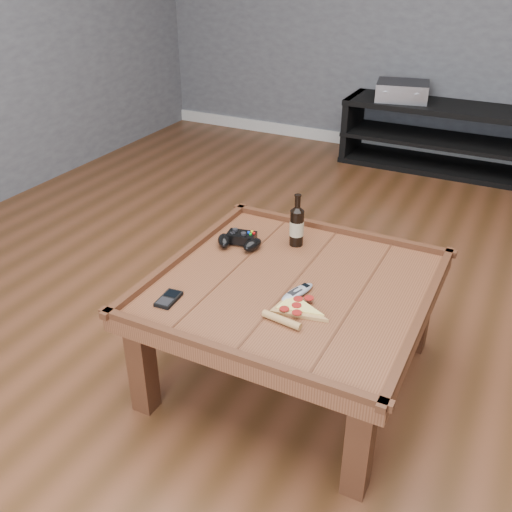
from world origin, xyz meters
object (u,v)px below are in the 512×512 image
at_px(pizza_slice, 294,310).
at_px(smartphone, 169,299).
at_px(media_console, 435,137).
at_px(beer_bottle, 297,225).
at_px(av_receiver, 402,91).
at_px(coffee_table, 293,296).
at_px(game_controller, 240,240).
at_px(remote_control, 297,292).

xyz_separation_m(pizza_slice, smartphone, (-0.43, -0.14, -0.00)).
distance_m(media_console, pizza_slice, 2.93).
xyz_separation_m(beer_bottle, av_receiver, (-0.18, 2.45, 0.02)).
bearing_deg(av_receiver, coffee_table, -95.59).
bearing_deg(smartphone, game_controller, 81.78).
bearing_deg(remote_control, media_console, 108.88).
height_order(beer_bottle, pizza_slice, beer_bottle).
height_order(coffee_table, av_receiver, av_receiver).
relative_size(coffee_table, beer_bottle, 4.49).
bearing_deg(remote_control, av_receiver, 114.90).
relative_size(coffee_table, smartphone, 8.86).
bearing_deg(remote_control, pizza_slice, -54.26).
bearing_deg(game_controller, av_receiver, 79.30).
bearing_deg(media_console, smartphone, -96.57).
bearing_deg(remote_control, smartphone, -130.58).
distance_m(pizza_slice, smartphone, 0.45).
xyz_separation_m(remote_control, av_receiver, (-0.34, 2.81, 0.10)).
height_order(game_controller, av_receiver, av_receiver).
xyz_separation_m(media_console, pizza_slice, (0.08, -2.92, 0.21)).
bearing_deg(smartphone, coffee_table, 36.85).
xyz_separation_m(coffee_table, game_controller, (-0.32, 0.17, 0.09)).
bearing_deg(remote_control, game_controller, 165.07).
height_order(media_console, smartphone, media_console).
bearing_deg(pizza_slice, beer_bottle, 120.30).
height_order(coffee_table, beer_bottle, beer_bottle).
relative_size(coffee_table, pizza_slice, 3.67).
bearing_deg(media_console, av_receiver, -179.06).
bearing_deg(beer_bottle, game_controller, -149.91).
bearing_deg(remote_control, coffee_table, 142.23).
distance_m(coffee_table, av_receiver, 2.77).
distance_m(media_console, remote_control, 2.83).
xyz_separation_m(smartphone, av_receiver, (0.06, 3.06, 0.11)).
xyz_separation_m(media_console, remote_control, (0.05, -2.82, 0.22)).
height_order(remote_control, av_receiver, av_receiver).
distance_m(media_console, beer_bottle, 2.48).
relative_size(coffee_table, av_receiver, 2.34).
bearing_deg(coffee_table, smartphone, -138.50).
bearing_deg(remote_control, beer_bottle, 132.04).
bearing_deg(beer_bottle, remote_control, -65.90).
relative_size(coffee_table, game_controller, 4.91).
distance_m(pizza_slice, remote_control, 0.11).
relative_size(pizza_slice, smartphone, 2.42).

